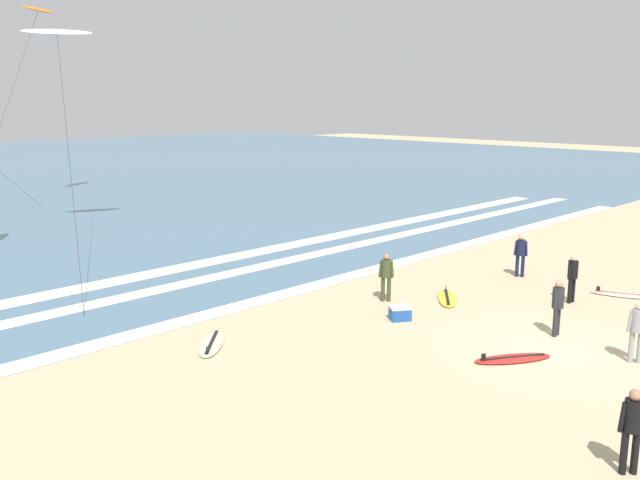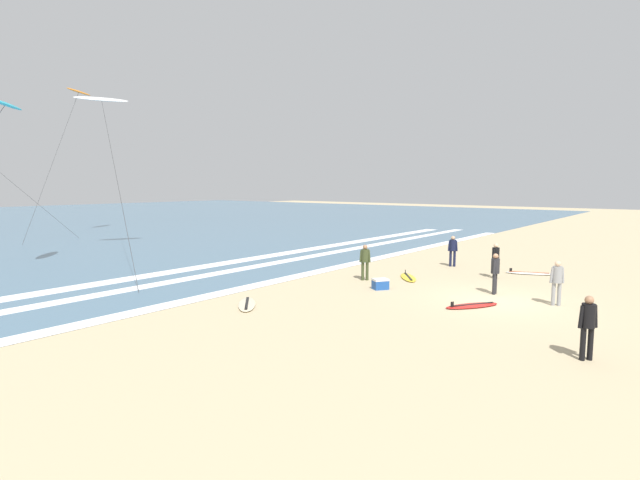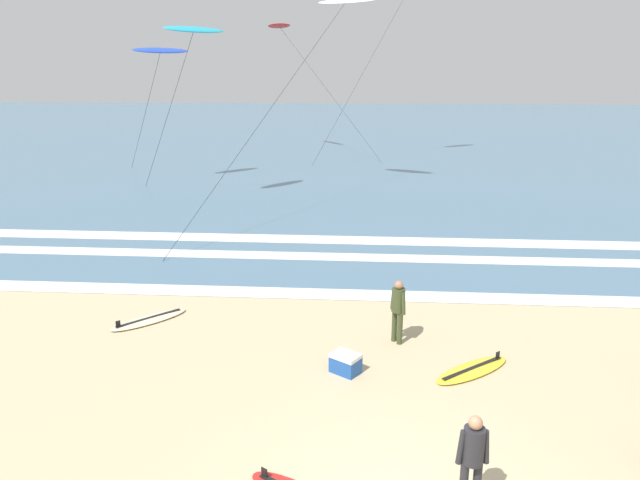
{
  "view_description": "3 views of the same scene",
  "coord_description": "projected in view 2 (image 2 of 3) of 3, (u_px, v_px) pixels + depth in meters",
  "views": [
    {
      "loc": [
        -16.59,
        -7.68,
        6.54
      ],
      "look_at": [
        -2.99,
        5.78,
        2.54
      ],
      "focal_mm": 38.17,
      "sensor_mm": 36.0,
      "label": 1
    },
    {
      "loc": [
        -18.03,
        -5.9,
        4.26
      ],
      "look_at": [
        -3.14,
        5.81,
        2.11
      ],
      "focal_mm": 27.56,
      "sensor_mm": 36.0,
      "label": 2
    },
    {
      "loc": [
        -0.79,
        -7.09,
        6.47
      ],
      "look_at": [
        -1.89,
        8.5,
        1.77
      ],
      "focal_mm": 32.64,
      "sensor_mm": 36.0,
      "label": 3
    }
  ],
  "objects": [
    {
      "name": "surfer_foreground_main",
      "position": [
        495.0,
        270.0,
        19.05
      ],
      "size": [
        0.51,
        0.32,
        1.6
      ],
      "color": "#232328",
      "rests_on": "ground"
    },
    {
      "name": "surfboard_left_pile",
      "position": [
        247.0,
        304.0,
        17.34
      ],
      "size": [
        1.92,
        1.9,
        0.25
      ],
      "color": "beige",
      "rests_on": "ground"
    },
    {
      "name": "surfboard_near_water",
      "position": [
        408.0,
        277.0,
        22.34
      ],
      "size": [
        2.03,
        1.75,
        0.25
      ],
      "color": "yellow",
      "rests_on": "ground"
    },
    {
      "name": "surfer_left_far",
      "position": [
        365.0,
        259.0,
        21.81
      ],
      "size": [
        0.38,
        0.46,
        1.6
      ],
      "color": "#384223",
      "rests_on": "ground"
    },
    {
      "name": "surfer_left_near",
      "position": [
        588.0,
        322.0,
        11.85
      ],
      "size": [
        0.43,
        0.42,
        1.6
      ],
      "color": "black",
      "rests_on": "ground"
    },
    {
      "name": "wave_foam_mid_break",
      "position": [
        258.0,
        266.0,
        25.65
      ],
      "size": [
        53.08,
        0.85,
        0.01
      ],
      "primitive_type": "cube",
      "color": "white",
      "rests_on": "ocean_surface"
    },
    {
      "name": "surfer_mid_group",
      "position": [
        557.0,
        279.0,
        17.23
      ],
      "size": [
        0.36,
        0.47,
        1.6
      ],
      "color": "gray",
      "rests_on": "ground"
    },
    {
      "name": "kite_cyan_high_left",
      "position": [
        5.0,
        105.0,
        23.29
      ],
      "size": [
        5.61,
        4.93,
        8.27
      ],
      "color": "#23A8C6",
      "rests_on": "ground"
    },
    {
      "name": "wave_foam_outer_break",
      "position": [
        239.0,
        261.0,
        27.4
      ],
      "size": [
        49.03,
        1.07,
        0.01
      ],
      "primitive_type": "cube",
      "color": "white",
      "rests_on": "ocean_surface"
    },
    {
      "name": "cooler_box",
      "position": [
        380.0,
        284.0,
        20.02
      ],
      "size": [
        0.76,
        0.71,
        0.44
      ],
      "color": "#1E4C9E",
      "rests_on": "ground"
    },
    {
      "name": "kite_orange_low_near",
      "position": [
        79.0,
        93.0,
        40.73
      ],
      "size": [
        8.14,
        5.16,
        12.14
      ],
      "color": "orange",
      "rests_on": "ground"
    },
    {
      "name": "surfer_background_far",
      "position": [
        496.0,
        257.0,
        22.34
      ],
      "size": [
        0.51,
        0.32,
        1.6
      ],
      "color": "black",
      "rests_on": "ground"
    },
    {
      "name": "surfboard_right_spare",
      "position": [
        472.0,
        306.0,
        17.15
      ],
      "size": [
        2.1,
        1.62,
        0.25
      ],
      "color": "red",
      "rests_on": "ground"
    },
    {
      "name": "kite_white_mid_center",
      "position": [
        102.0,
        100.0,
        30.74
      ],
      "size": [
        7.5,
        14.02,
        9.81
      ],
      "color": "white",
      "rests_on": "ground"
    },
    {
      "name": "surfboard_foreground_flat",
      "position": [
        529.0,
        273.0,
        23.4
      ],
      "size": [
        1.31,
        2.18,
        0.25
      ],
      "color": "silver",
      "rests_on": "ground"
    },
    {
      "name": "ground_plane",
      "position": [
        495.0,
        300.0,
        18.19
      ],
      "size": [
        160.0,
        160.0,
        0.0
      ],
      "primitive_type": "plane",
      "color": "tan"
    },
    {
      "name": "wave_foam_shoreline",
      "position": [
        310.0,
        273.0,
        23.55
      ],
      "size": [
        50.26,
        0.83,
        0.01
      ],
      "primitive_type": "cube",
      "color": "white",
      "rests_on": "ocean_surface"
    },
    {
      "name": "surfer_right_near",
      "position": [
        453.0,
        248.0,
        25.5
      ],
      "size": [
        0.32,
        0.49,
        1.6
      ],
      "color": "#141938",
      "rests_on": "ground"
    }
  ]
}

